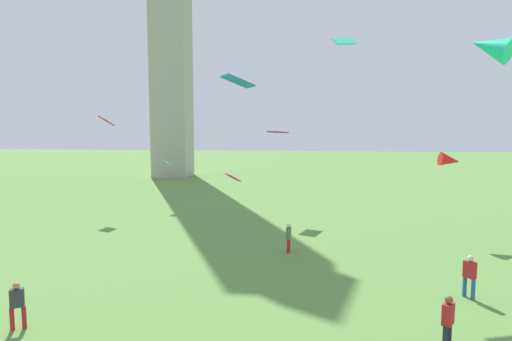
# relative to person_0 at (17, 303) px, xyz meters

# --- Properties ---
(person_0) EXTENTS (0.52, 0.44, 1.74)m
(person_0) POSITION_rel_person_0_xyz_m (0.00, 0.00, 0.00)
(person_0) COLOR red
(person_0) RESTS_ON ground_plane
(person_1) EXTENTS (0.49, 0.55, 1.85)m
(person_1) POSITION_rel_person_0_xyz_m (17.11, 4.77, 0.06)
(person_1) COLOR #235693
(person_1) RESTS_ON ground_plane
(person_2) EXTENTS (0.30, 0.52, 1.69)m
(person_2) POSITION_rel_person_0_xyz_m (9.28, 10.56, -0.03)
(person_2) COLOR red
(person_2) RESTS_ON ground_plane
(person_3) EXTENTS (0.50, 0.55, 1.84)m
(person_3) POSITION_rel_person_0_xyz_m (14.79, 0.18, 0.06)
(person_3) COLOR #1E2333
(person_3) RESTS_ON ground_plane
(kite_flying_0) EXTENTS (1.72, 2.02, 0.19)m
(kite_flying_0) POSITION_rel_person_0_xyz_m (7.99, 21.10, 5.77)
(kite_flying_0) COLOR #BB0C70
(kite_flying_1) EXTENTS (1.35, 1.58, 0.56)m
(kite_flying_1) POSITION_rel_person_0_xyz_m (5.19, 15.85, 2.68)
(kite_flying_1) COLOR #ED3B95
(kite_flying_2) EXTENTS (2.85, 2.73, 2.13)m
(kite_flying_2) POSITION_rel_person_0_xyz_m (20.30, 12.04, 10.64)
(kite_flying_2) COLOR #18E1A7
(kite_flying_3) EXTENTS (1.46, 0.99, 1.10)m
(kite_flying_3) POSITION_rel_person_0_xyz_m (19.56, 15.48, 4.05)
(kite_flying_3) COLOR red
(kite_flying_4) EXTENTS (0.82, 1.10, 0.63)m
(kite_flying_4) POSITION_rel_person_0_xyz_m (-1.90, 23.46, 2.97)
(kite_flying_4) COLOR #35E8EC
(kite_flying_5) EXTENTS (1.36, 1.07, 0.58)m
(kite_flying_5) POSITION_rel_person_0_xyz_m (12.28, 11.54, 11.02)
(kite_flying_5) COLOR #2FE3B7
(kite_flying_6) EXTENTS (1.48, 1.51, 0.89)m
(kite_flying_6) POSITION_rel_person_0_xyz_m (-6.54, 21.25, 6.71)
(kite_flying_6) COLOR red
(kite_flying_7) EXTENTS (1.73, 1.60, 0.56)m
(kite_flying_7) POSITION_rel_person_0_xyz_m (6.96, 6.66, 8.38)
(kite_flying_7) COLOR #1E7ABB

